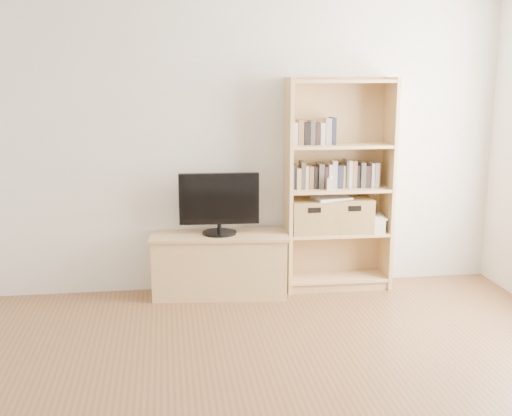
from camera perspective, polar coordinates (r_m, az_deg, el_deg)
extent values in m
cube|color=silver|center=(5.52, -1.00, 6.03)|extent=(4.50, 0.02, 2.60)
cube|color=tan|center=(5.50, -3.23, -5.13)|extent=(1.16, 0.53, 0.51)
cube|color=tan|center=(5.57, 7.37, 2.00)|extent=(0.92, 0.34, 1.83)
cube|color=black|center=(5.37, -3.30, 0.41)|extent=(0.67, 0.08, 0.52)
cube|color=#232334|center=(5.58, 7.34, 2.90)|extent=(0.79, 0.20, 0.21)
cube|color=#232334|center=(5.48, 5.37, 6.63)|extent=(0.36, 0.14, 0.19)
cube|color=white|center=(5.44, 6.61, 2.11)|extent=(0.06, 0.05, 0.10)
cube|color=olive|center=(5.56, 4.87, -0.73)|extent=(0.35, 0.29, 0.29)
cube|color=olive|center=(5.65, 8.41, -0.59)|extent=(0.37, 0.32, 0.29)
cube|color=silver|center=(5.56, 6.73, 0.88)|extent=(0.34, 0.27, 0.02)
cube|color=beige|center=(5.72, 10.35, -1.38)|extent=(0.22, 0.29, 0.12)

